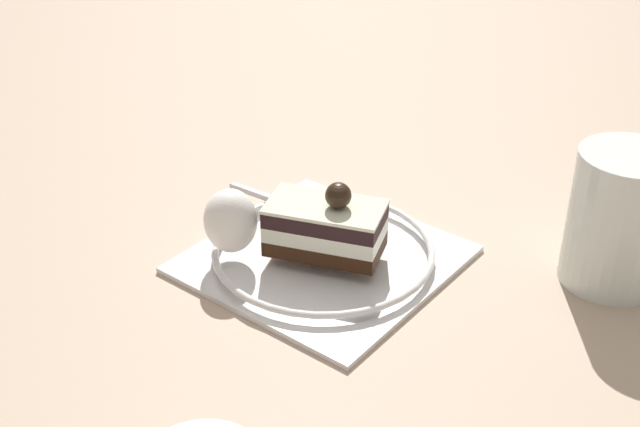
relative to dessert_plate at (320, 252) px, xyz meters
The scene contains 6 objects.
ground_plane 0.03m from the dessert_plate, 10.04° to the left, with size 2.40×2.40×0.00m, color tan.
dessert_plate is the anchor object (origin of this frame).
cake_slice 0.03m from the dessert_plate, 79.07° to the left, with size 0.10×0.11×0.07m.
whipped_cream_dollop 0.08m from the dessert_plate, 32.17° to the right, with size 0.04×0.04×0.06m, color white.
fork 0.07m from the dessert_plate, 101.76° to the right, with size 0.04×0.12×0.00m.
drink_glass_far 0.24m from the dessert_plate, 134.78° to the left, with size 0.08×0.08×0.12m.
Camera 1 is at (0.35, 0.46, 0.40)m, focal length 47.02 mm.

